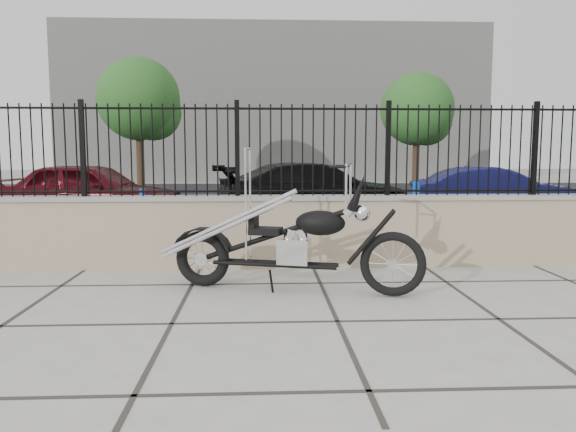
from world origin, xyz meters
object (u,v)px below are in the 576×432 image
at_px(car_red, 91,192).
at_px(car_black, 317,192).
at_px(chopper_motorcycle, 289,219).
at_px(car_blue, 494,193).

height_order(car_red, car_black, car_red).
bearing_deg(chopper_motorcycle, car_red, 138.46).
distance_m(chopper_motorcycle, car_red, 7.39).
bearing_deg(car_blue, chopper_motorcycle, 147.41).
bearing_deg(car_blue, car_black, 94.75).
xyz_separation_m(chopper_motorcycle, car_red, (-3.99, 6.22, -0.14)).
bearing_deg(car_red, car_black, -78.31).
xyz_separation_m(car_red, car_blue, (8.97, 0.17, -0.07)).
distance_m(car_red, car_blue, 8.98).
bearing_deg(car_black, chopper_motorcycle, 157.23).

